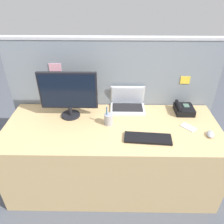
% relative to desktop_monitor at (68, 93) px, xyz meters
% --- Properties ---
extents(ground_plane, '(10.00, 10.00, 0.00)m').
position_rel_desktop_monitor_xyz_m(ground_plane, '(0.40, -0.17, -0.95)').
color(ground_plane, '#4C515B').
extents(desk, '(1.94, 0.76, 0.71)m').
position_rel_desktop_monitor_xyz_m(desk, '(0.40, -0.17, -0.60)').
color(desk, tan).
rests_on(desk, ground_plane).
extents(cubicle_divider, '(2.08, 0.07, 1.39)m').
position_rel_desktop_monitor_xyz_m(cubicle_divider, '(0.40, 0.25, -0.26)').
color(cubicle_divider, gray).
rests_on(cubicle_divider, ground_plane).
extents(desktop_monitor, '(0.53, 0.18, 0.44)m').
position_rel_desktop_monitor_xyz_m(desktop_monitor, '(0.00, 0.00, 0.00)').
color(desktop_monitor, black).
rests_on(desktop_monitor, desk).
extents(laptop, '(0.34, 0.24, 0.22)m').
position_rel_desktop_monitor_xyz_m(laptop, '(0.55, 0.15, -0.19)').
color(laptop, silver).
rests_on(laptop, desk).
extents(desk_phone, '(0.17, 0.19, 0.10)m').
position_rel_desktop_monitor_xyz_m(desk_phone, '(1.10, 0.07, -0.21)').
color(desk_phone, black).
rests_on(desk_phone, desk).
extents(keyboard_main, '(0.40, 0.16, 0.02)m').
position_rel_desktop_monitor_xyz_m(keyboard_main, '(0.70, -0.35, -0.23)').
color(keyboard_main, black).
rests_on(keyboard_main, desk).
extents(computer_mouse_right_hand, '(0.09, 0.11, 0.03)m').
position_rel_desktop_monitor_xyz_m(computer_mouse_right_hand, '(1.23, -0.29, -0.23)').
color(computer_mouse_right_hand, '#9EA0A8').
rests_on(computer_mouse_right_hand, desk).
extents(pen_cup, '(0.08, 0.08, 0.19)m').
position_rel_desktop_monitor_xyz_m(pen_cup, '(0.37, -0.14, -0.19)').
color(pen_cup, '#99999E').
rests_on(pen_cup, desk).
extents(cell_phone_white_slab, '(0.14, 0.14, 0.01)m').
position_rel_desktop_monitor_xyz_m(cell_phone_white_slab, '(1.08, -0.18, -0.24)').
color(cell_phone_white_slab, silver).
rests_on(cell_phone_white_slab, desk).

